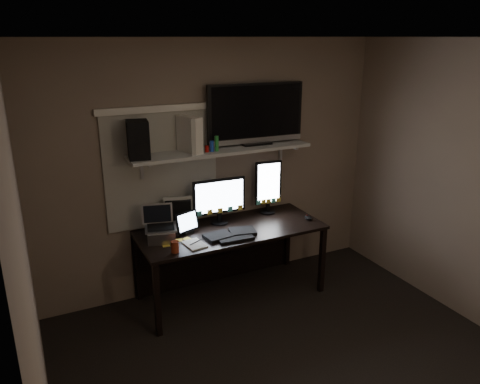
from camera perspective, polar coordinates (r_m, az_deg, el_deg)
floor at (r=3.88m, az=8.59°, el=-21.98°), size 3.60×3.60×0.00m
ceiling at (r=2.97m, az=10.99°, el=18.04°), size 3.60×3.60×0.00m
back_wall at (r=4.71m, az=-3.07°, el=2.98°), size 3.60×0.00×3.60m
left_wall at (r=2.69m, az=-24.10°, el=-11.07°), size 0.00×3.60×3.60m
window_blinds at (r=4.51m, az=-9.46°, el=2.69°), size 1.10×0.02×1.10m
desk at (r=4.73m, az=-1.73°, el=-5.92°), size 1.80×0.75×0.73m
wall_shelf at (r=4.50m, az=-2.24°, el=5.08°), size 1.80×0.35×0.03m
monitor_landscape at (r=4.60m, az=-2.54°, el=-1.11°), size 0.54×0.08×0.47m
monitor_portrait at (r=4.87m, az=3.45°, el=0.60°), size 0.29×0.08×0.57m
keyboard at (r=4.40m, az=-1.17°, el=-5.12°), size 0.52×0.22×0.03m
mouse at (r=4.82m, az=8.31°, el=-3.11°), size 0.08×0.11×0.04m
notepad at (r=4.23m, az=-5.56°, el=-6.37°), size 0.19×0.24×0.01m
tablet at (r=4.44m, az=-6.48°, el=-3.71°), size 0.27×0.18×0.22m
file_sorter at (r=4.56m, az=-7.52°, el=-2.52°), size 0.27×0.18×0.31m
laptop at (r=4.29m, az=-9.66°, el=-3.96°), size 0.33×0.29×0.32m
cup at (r=4.10m, az=-7.93°, el=-6.63°), size 0.07×0.07×0.10m
sticky_notes at (r=4.31m, az=-7.35°, el=-5.99°), size 0.32×0.26×0.00m
tv at (r=4.65m, az=1.91°, el=9.47°), size 1.01×0.23×0.60m
game_console at (r=4.36m, az=-6.17°, el=7.00°), size 0.17×0.29×0.33m
speaker at (r=4.20m, az=-12.31°, el=6.25°), size 0.22×0.25×0.33m
bottles at (r=4.38m, az=-3.47°, el=5.88°), size 0.24×0.12×0.15m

